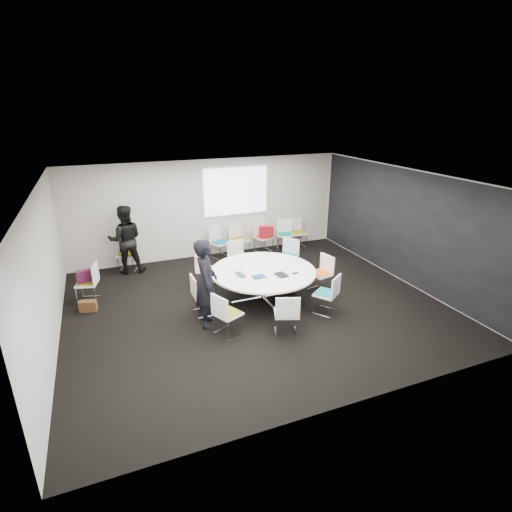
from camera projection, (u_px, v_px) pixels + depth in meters
name	position (u px, v px, depth m)	size (l,w,h in m)	color
room_shell	(258.00, 245.00, 8.50)	(8.08, 7.08, 2.88)	black
conference_table	(263.00, 277.00, 9.02)	(2.36, 2.36, 0.73)	silver
projection_screen	(236.00, 191.00, 11.59)	(1.90, 0.03, 1.35)	white
chair_ring_a	(320.00, 280.00, 9.54)	(0.53, 0.54, 0.88)	silver
chair_ring_b	(288.00, 262.00, 10.62)	(0.64, 0.64, 0.88)	silver
chair_ring_c	(239.00, 264.00, 10.50)	(0.49, 0.48, 0.88)	silver
chair_ring_d	(206.00, 276.00, 9.78)	(0.61, 0.62, 0.88)	silver
chair_ring_e	(203.00, 302.00, 8.50)	(0.45, 0.46, 0.88)	silver
chair_ring_f	(228.00, 321.00, 7.73)	(0.60, 0.60, 0.88)	silver
chair_ring_g	(286.00, 321.00, 7.74)	(0.59, 0.58, 0.88)	silver
chair_ring_h	(326.00, 301.00, 8.54)	(0.64, 0.63, 0.88)	silver
chair_back_a	(220.00, 248.00, 11.66)	(0.60, 0.60, 0.88)	silver
chair_back_b	(239.00, 246.00, 11.89)	(0.57, 0.56, 0.88)	silver
chair_back_c	(263.00, 243.00, 12.13)	(0.55, 0.54, 0.88)	silver
chair_back_d	(285.00, 240.00, 12.40)	(0.59, 0.58, 0.88)	silver
chair_back_e	(297.00, 238.00, 12.57)	(0.47, 0.46, 0.88)	silver
chair_spare_left	(89.00, 290.00, 9.05)	(0.55, 0.56, 0.88)	silver
chair_person_back	(128.00, 260.00, 10.77)	(0.60, 0.59, 0.88)	silver
person_main	(206.00, 284.00, 7.84)	(0.67, 0.44, 1.83)	black
person_back	(126.00, 240.00, 10.40)	(0.89, 0.69, 1.82)	black
laptop	(242.00, 274.00, 8.70)	(0.33, 0.21, 0.03)	#333338
laptop_lid	(242.00, 266.00, 8.86)	(0.30, 0.02, 0.22)	silver
notebook_black	(281.00, 275.00, 8.68)	(0.22, 0.30, 0.02)	black
tablet_folio	(259.00, 277.00, 8.58)	(0.26, 0.20, 0.03)	navy
papers_right	(282.00, 261.00, 9.47)	(0.30, 0.21, 0.00)	white
papers_front	(295.00, 268.00, 9.05)	(0.30, 0.21, 0.00)	white
cup	(261.00, 262.00, 9.28)	(0.08, 0.08, 0.09)	white
phone	(295.00, 273.00, 8.78)	(0.14, 0.07, 0.01)	black
maroon_bag	(86.00, 276.00, 8.93)	(0.40, 0.14, 0.28)	#401127
brown_bag	(88.00, 306.00, 8.65)	(0.36, 0.16, 0.24)	#4B2D18
red_jacket	(266.00, 231.00, 11.79)	(0.44, 0.10, 0.35)	maroon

